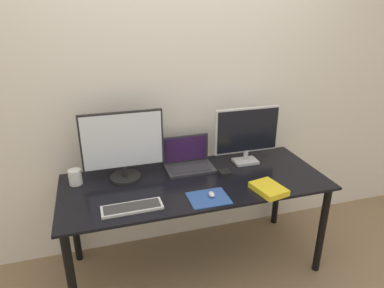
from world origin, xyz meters
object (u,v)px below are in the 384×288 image
monitor_left (123,145)px  power_brick (224,173)px  keyboard (132,208)px  laptop (188,160)px  mouse (212,194)px  book (269,189)px  monitor_right (247,133)px  mug (75,177)px

monitor_left → power_brick: 0.74m
keyboard → laptop: bearing=43.2°
mouse → book: book is taller
monitor_right → laptop: bearing=174.5°
laptop → mug: 0.81m
monitor_left → book: bearing=-27.4°
mug → power_brick: mug is taller
laptop → mug: bearing=-177.9°
book → power_brick: (-0.19, 0.30, -0.00)m
mouse → book: size_ratio=0.24×
keyboard → book: 0.88m
monitor_right → book: 0.51m
keyboard → mouse: 0.50m
laptop → keyboard: 0.66m
mouse → mug: 0.93m
monitor_left → keyboard: (-0.01, -0.41, -0.24)m
book → monitor_left: bearing=152.6°
mouse → power_brick: mouse is taller
laptop → mouse: size_ratio=5.84×
monitor_right → laptop: 0.49m
mouse → book: bearing=-5.9°
laptop → mouse: bearing=-87.3°
monitor_left → keyboard: bearing=-91.0°
monitor_right → power_brick: (-0.24, -0.16, -0.23)m
keyboard → mug: (-0.33, 0.42, 0.04)m
monitor_right → keyboard: size_ratio=1.38×
monitor_right → mouse: bearing=-135.7°
laptop → book: 0.64m
laptop → keyboard: size_ratio=0.96×
mug → mouse: bearing=-27.4°
power_brick → book: bearing=-57.6°
monitor_left → book: 1.01m
keyboard → book: book is taller
mouse → mug: size_ratio=0.58×
mouse → keyboard: bearing=179.1°
keyboard → power_brick: power_brick is taller
monitor_right → power_brick: size_ratio=6.27×
keyboard → book: size_ratio=1.46×
monitor_left → monitor_right: 0.92m
monitor_right → mug: (-1.25, 0.01, -0.19)m
monitor_left → laptop: 0.51m
laptop → mug: (-0.81, -0.03, -0.01)m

